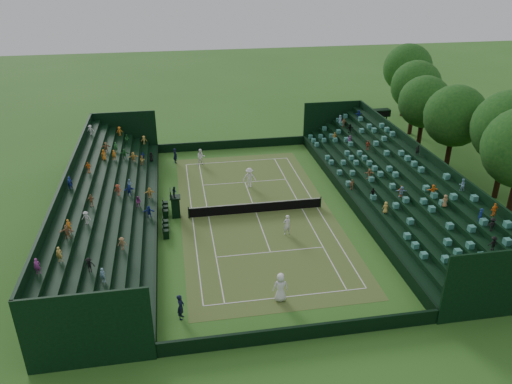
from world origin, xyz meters
TOP-DOWN VIEW (x-y plane):
  - ground at (0.00, 0.00)m, footprint 160.00×160.00m
  - court_surface at (0.00, 0.00)m, footprint 12.97×26.77m
  - perimeter_wall_north at (0.00, 15.88)m, footprint 17.17×0.20m
  - perimeter_wall_south at (0.00, -15.88)m, footprint 17.17×0.20m
  - perimeter_wall_east at (8.48, 0.00)m, footprint 0.20×31.77m
  - perimeter_wall_west at (-8.48, 0.00)m, footprint 0.20×31.77m
  - north_grandstand at (12.66, 0.00)m, footprint 6.60×32.00m
  - south_grandstand at (-12.66, 0.00)m, footprint 6.60×32.00m
  - tennis_net at (0.00, 0.00)m, footprint 11.67×0.10m
  - scoreboard_tower at (17.75, 16.00)m, footprint 2.00×1.00m
  - tree_row at (21.86, 8.10)m, footprint 10.66×36.10m
  - umpire_chair at (-6.85, 0.46)m, footprint 0.90×0.90m
  - courtside_chairs at (-7.73, -0.47)m, footprint 0.47×5.45m
  - player_near_west at (-0.50, -12.11)m, footprint 1.05×0.73m
  - player_near_east at (1.81, -4.00)m, footprint 0.71×0.54m
  - player_far_west at (-3.89, 11.59)m, footprint 0.91×0.74m
  - player_far_east at (0.28, 5.30)m, footprint 1.32×0.83m
  - line_judge_north at (-6.56, 12.63)m, footprint 0.60×0.71m
  - line_judge_south at (-6.90, -12.79)m, footprint 0.55×0.71m

SIDE VIEW (x-z plane):
  - ground at x=0.00m, z-range 0.00..0.00m
  - court_surface at x=0.00m, z-range 0.00..0.01m
  - courtside_chairs at x=-7.73m, z-range -0.13..0.90m
  - perimeter_wall_north at x=0.00m, z-range 0.00..1.00m
  - perimeter_wall_south at x=0.00m, z-range 0.00..1.00m
  - perimeter_wall_east at x=8.48m, z-range 0.00..1.00m
  - perimeter_wall_west at x=-8.48m, z-range 0.00..1.00m
  - tennis_net at x=0.00m, z-range 0.00..1.06m
  - line_judge_north at x=-6.56m, z-range 0.00..1.64m
  - line_judge_south at x=-6.90m, z-range 0.00..1.72m
  - player_near_east at x=1.81m, z-range 0.00..1.75m
  - player_far_west at x=-3.89m, z-range 0.00..1.79m
  - player_far_east at x=0.28m, z-range 0.00..1.96m
  - player_near_west at x=-0.50m, z-range 0.00..2.03m
  - umpire_chair at x=-6.85m, z-range -0.21..2.63m
  - north_grandstand at x=12.66m, z-range -0.90..4.00m
  - south_grandstand at x=-12.66m, z-range -0.90..4.00m
  - scoreboard_tower at x=17.75m, z-range 1.29..4.99m
  - tree_row at x=21.86m, z-range 1.32..11.29m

